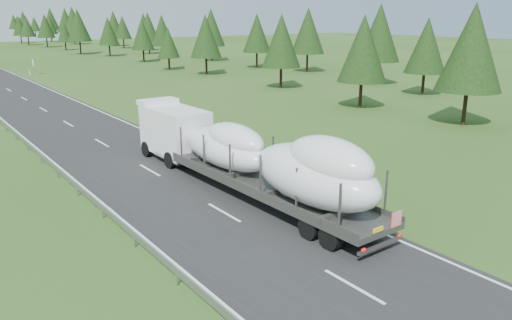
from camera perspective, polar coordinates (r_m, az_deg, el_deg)
ground at (r=19.63m, az=11.08°, el=-14.03°), size 400.00×400.00×0.00m
highway_sign at (r=93.75m, az=-24.12°, el=9.99°), size 0.08×0.90×2.60m
tree_line_right at (r=132.20m, az=-13.03°, el=14.59°), size 28.26×315.23×12.61m
boat_truck at (r=27.66m, az=-0.94°, el=0.72°), size 3.48×21.41×4.56m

